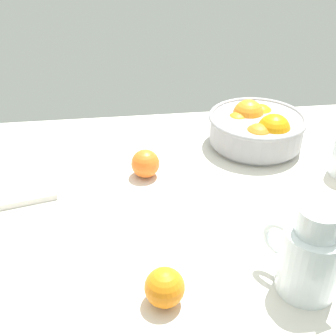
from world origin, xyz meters
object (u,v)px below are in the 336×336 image
Objects in this scene: fruit_bowl at (256,128)px; loose_orange_1 at (145,164)px; juice_pitcher at (310,259)px; loose_orange_2 at (165,287)px.

fruit_bowl is 33.08cm from loose_orange_1.
fruit_bowl is 1.46× the size of juice_pitcher.
juice_pitcher is 2.63× the size of loose_orange_2.
loose_orange_1 is 1.02× the size of loose_orange_2.
fruit_bowl is at bearing 20.45° from loose_orange_1.
loose_orange_1 is (-30.95, -11.54, -1.76)cm from fruit_bowl.
loose_orange_2 is (-0.19, -39.37, -0.05)cm from loose_orange_1.
loose_orange_1 reaches higher than loose_orange_2.
loose_orange_1 is at bearing -159.55° from fruit_bowl.
loose_orange_1 is at bearing 121.79° from juice_pitcher.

